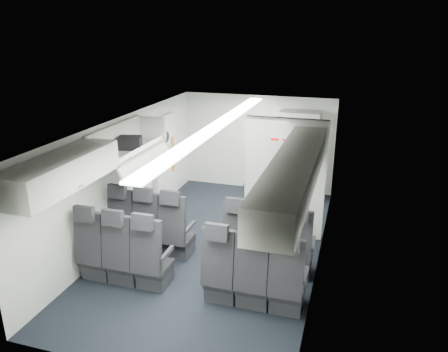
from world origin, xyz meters
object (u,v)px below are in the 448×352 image
Objects in this scene: seat_row_front at (207,239)px; flight_attendant at (256,167)px; seat_row_mid at (185,268)px; galley_unit at (298,155)px; boarding_door at (165,160)px; carry_on_bag at (130,143)px.

flight_attendant reaches higher than seat_row_front.
seat_row_front is 0.90m from seat_row_mid.
seat_row_front is at bearing -106.28° from galley_unit.
boarding_door is at bearing 118.77° from seat_row_mid.
boarding_door is 1.90m from flight_attendant.
boarding_door reaches higher than seat_row_mid.
seat_row_mid is (0.00, -0.90, 0.00)m from seat_row_front.
seat_row_mid is at bearing -168.83° from flight_attendant.
boarding_door reaches higher than seat_row_front.
boarding_door is (-2.59, -1.17, 0.00)m from galley_unit.
seat_row_mid is 4.30m from galley_unit.
seat_row_front is 1.75× the size of galley_unit.
seat_row_front is at bearing -170.61° from flight_attendant.
carry_on_bag reaches higher than seat_row_mid.
boarding_door reaches higher than flight_attendant.
boarding_door is (-1.64, 2.09, 0.55)m from seat_row_front.
galley_unit reaches higher than boarding_door.
flight_attendant is (0.25, 2.28, 0.52)m from seat_row_front.
galley_unit is 1.03× the size of flight_attendant.
galley_unit reaches higher than seat_row_front.
galley_unit is (0.95, 3.25, 0.55)m from seat_row_front.
seat_row_front is 1.00× the size of seat_row_mid.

